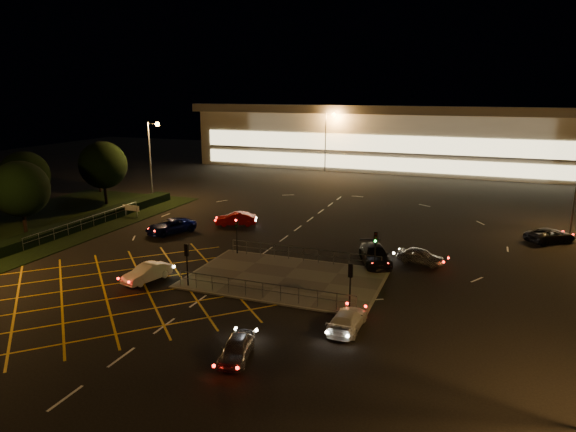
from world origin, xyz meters
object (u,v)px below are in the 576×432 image
(car_circ_red, at_px, (236,219))
(car_approach_white, at_px, (347,320))
(signal_se, at_px, (350,277))
(car_left_blue, at_px, (171,226))
(car_far_dkgrey, at_px, (375,255))
(signal_sw, at_px, (187,256))
(car_near_silver, at_px, (237,348))
(car_right_silver, at_px, (421,256))
(signal_nw, at_px, (237,228))
(car_east_grey, at_px, (550,235))
(car_queue_white, at_px, (147,273))
(signal_ne, at_px, (376,243))

(car_circ_red, relative_size, car_approach_white, 1.00)
(signal_se, height_order, car_left_blue, signal_se)
(car_far_dkgrey, bearing_deg, signal_sw, -162.02)
(car_near_silver, height_order, car_right_silver, car_right_silver)
(signal_nw, bearing_deg, car_approach_white, -39.95)
(car_near_silver, height_order, car_far_dkgrey, car_far_dkgrey)
(signal_nw, distance_m, car_circ_red, 10.05)
(signal_nw, bearing_deg, car_far_dkgrey, 9.47)
(signal_se, relative_size, car_east_grey, 0.66)
(car_queue_white, xyz_separation_m, car_east_grey, (29.24, 21.85, 0.02))
(signal_nw, bearing_deg, signal_ne, 0.00)
(signal_se, height_order, car_queue_white, signal_se)
(signal_se, height_order, car_right_silver, signal_se)
(car_near_silver, relative_size, car_left_blue, 0.71)
(car_near_silver, bearing_deg, signal_se, 50.70)
(car_near_silver, bearing_deg, car_east_grey, 47.41)
(signal_sw, height_order, car_far_dkgrey, signal_sw)
(signal_se, bearing_deg, car_near_silver, 62.22)
(signal_nw, xyz_separation_m, car_east_grey, (25.74, 13.82, -1.71))
(signal_ne, bearing_deg, car_near_silver, -104.68)
(car_circ_red, bearing_deg, car_far_dkgrey, 44.30)
(signal_nw, bearing_deg, car_near_silver, -63.74)
(signal_sw, distance_m, car_approach_white, 12.84)
(car_queue_white, height_order, car_right_silver, car_right_silver)
(signal_sw, relative_size, car_near_silver, 0.88)
(car_near_silver, xyz_separation_m, car_circ_red, (-12.34, 24.72, 0.09))
(car_near_silver, distance_m, car_right_silver, 20.52)
(signal_ne, height_order, car_left_blue, signal_ne)
(signal_se, height_order, car_circ_red, signal_se)
(car_near_silver, bearing_deg, signal_nw, 104.74)
(signal_ne, height_order, car_approach_white, signal_ne)
(car_approach_white, bearing_deg, car_east_grey, -117.49)
(signal_nw, xyz_separation_m, car_queue_white, (-3.50, -8.03, -1.73))
(signal_sw, distance_m, signal_nw, 7.99)
(car_queue_white, distance_m, car_east_grey, 36.50)
(car_east_grey, relative_size, car_approach_white, 1.13)
(car_left_blue, xyz_separation_m, car_far_dkgrey, (20.87, -1.89, 0.04))
(car_near_silver, distance_m, car_east_grey, 34.68)
(car_far_dkgrey, bearing_deg, car_circ_red, 134.33)
(signal_nw, height_order, car_approach_white, signal_nw)
(car_circ_red, height_order, car_approach_white, car_circ_red)
(signal_ne, xyz_separation_m, car_right_silver, (3.13, 3.30, -1.72))
(signal_se, distance_m, car_left_blue, 24.37)
(car_circ_red, bearing_deg, car_approach_white, 18.82)
(car_left_blue, height_order, car_right_silver, car_left_blue)
(signal_ne, bearing_deg, car_right_silver, 46.50)
(car_approach_white, bearing_deg, car_left_blue, -32.15)
(signal_se, bearing_deg, signal_nw, -33.65)
(car_near_silver, xyz_separation_m, car_east_grey, (17.90, 29.71, 0.05))
(car_near_silver, bearing_deg, car_far_dkgrey, 66.50)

